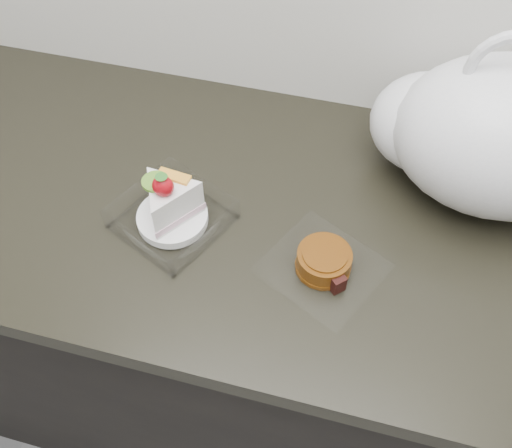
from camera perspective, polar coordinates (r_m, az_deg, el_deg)
counter at (r=1.37m, az=2.34°, el=-10.75°), size 2.04×0.64×0.90m
cake_tray at (r=0.96m, az=-8.50°, el=1.42°), size 0.22×0.22×0.13m
mooncake_wrap at (r=0.91m, az=6.82°, el=-3.87°), size 0.23×0.22×0.04m
plastic_bag at (r=1.01m, az=22.14°, el=8.36°), size 0.42×0.31×0.32m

